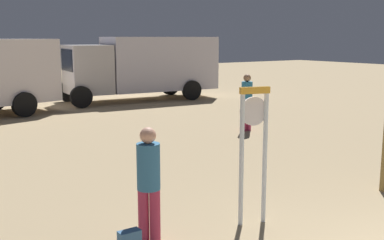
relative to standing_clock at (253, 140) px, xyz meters
The scene contains 4 objects.
standing_clock is the anchor object (origin of this frame).
person_near_clock 1.75m from the standing_clock, behind, with size 0.32×0.32×1.66m.
person_distant 7.34m from the standing_clock, 49.93° to the left, with size 0.33×0.33×1.75m.
box_truck_far 14.93m from the standing_clock, 67.75° to the left, with size 7.25×2.98×2.87m.
Camera 1 is at (-5.58, -2.31, 2.83)m, focal length 43.67 mm.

